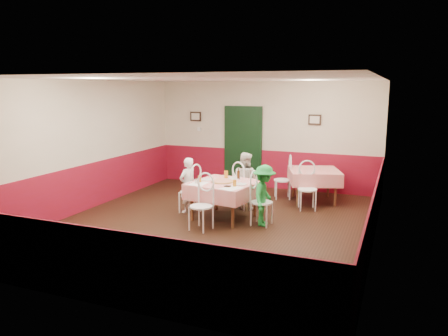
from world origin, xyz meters
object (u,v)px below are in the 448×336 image
at_px(glass_c, 226,174).
at_px(chair_near, 201,207).
at_px(chair_second_b, 307,190).
at_px(diner_far, 245,180).
at_px(second_table, 314,186).
at_px(glass_b, 235,183).
at_px(diner_left, 188,185).
at_px(chair_right, 262,202).
at_px(chair_second_a, 283,180).
at_px(pizza, 222,181).
at_px(chair_left, 190,192).
at_px(wallet, 228,186).
at_px(glass_a, 200,179).
at_px(diner_right, 264,195).
at_px(chair_far, 244,189).
at_px(main_table, 224,200).
at_px(beer_bottle, 238,174).

bearing_deg(glass_c, chair_near, -90.73).
height_order(chair_second_b, diner_far, diner_far).
height_order(second_table, chair_second_b, chair_second_b).
bearing_deg(second_table, glass_b, -115.44).
xyz_separation_m(glass_c, diner_left, (-0.78, -0.26, -0.24)).
bearing_deg(second_table, chair_right, -105.67).
xyz_separation_m(chair_second_a, pizza, (-0.73, -2.06, 0.32)).
relative_size(chair_left, glass_b, 7.07).
bearing_deg(diner_far, chair_second_a, -107.26).
bearing_deg(wallet, pizza, 134.75).
distance_m(second_table, glass_b, 2.62).
relative_size(pizza, glass_a, 3.33).
bearing_deg(diner_left, diner_right, 102.05).
bearing_deg(second_table, wallet, -116.95).
distance_m(chair_second_a, chair_second_b, 1.06).
relative_size(second_table, pizza, 2.59).
distance_m(diner_far, diner_right, 1.27).
bearing_deg(chair_second_a, chair_far, -45.10).
bearing_deg(chair_left, chair_second_b, 127.31).
height_order(second_table, pizza, pizza).
bearing_deg(wallet, diner_left, 164.37).
bearing_deg(glass_a, wallet, -14.66).
height_order(chair_left, glass_a, chair_left).
relative_size(chair_second_b, diner_left, 0.76).
height_order(main_table, diner_left, diner_left).
xyz_separation_m(second_table, glass_b, (-1.11, -2.33, 0.45)).
xyz_separation_m(chair_right, pizza, (-0.87, 0.10, 0.32)).
distance_m(main_table, pizza, 0.40).
relative_size(second_table, chair_far, 1.24).
bearing_deg(glass_b, second_table, 64.56).
distance_m(glass_a, glass_b, 0.80).
distance_m(main_table, chair_second_b, 1.94).
relative_size(chair_right, chair_second_b, 1.00).
distance_m(glass_a, diner_left, 0.59).
bearing_deg(glass_c, pizza, -78.53).
height_order(chair_right, diner_far, diner_far).
bearing_deg(chair_right, diner_far, 37.81).
xyz_separation_m(main_table, diner_right, (0.89, -0.13, 0.22)).
xyz_separation_m(pizza, glass_c, (-0.08, 0.41, 0.06)).
relative_size(chair_near, diner_right, 0.75).
relative_size(main_table, glass_a, 9.39).
xyz_separation_m(main_table, chair_near, (-0.13, -0.84, 0.08)).
bearing_deg(chair_second_a, glass_b, -28.39).
bearing_deg(diner_left, glass_a, 73.96).
bearing_deg(glass_a, beer_bottle, 42.14).
bearing_deg(diner_right, glass_c, 59.20).
xyz_separation_m(main_table, glass_b, (0.34, -0.29, 0.45)).
xyz_separation_m(chair_near, diner_left, (-0.76, 0.97, 0.14)).
bearing_deg(chair_near, main_table, 91.59).
xyz_separation_m(second_table, chair_second_b, (0.00, -0.75, 0.08)).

